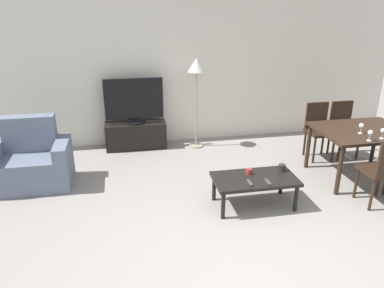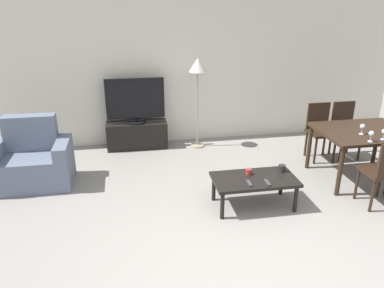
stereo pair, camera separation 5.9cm
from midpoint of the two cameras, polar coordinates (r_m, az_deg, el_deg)
name	(u,v)px [view 2 (the right image)]	position (r m, az deg, el deg)	size (l,w,h in m)	color
ground_plane	(247,280)	(3.75, 8.89, -19.77)	(18.00, 18.00, 0.00)	gray
wall_back	(184,66)	(6.59, -1.00, 11.84)	(7.89, 0.06, 2.70)	silver
armchair	(32,162)	(5.62, -22.97, -2.58)	(1.07, 0.69, 0.94)	slate
tv_stand	(137,135)	(6.55, -8.10, 1.39)	(1.03, 0.37, 0.45)	black
tv	(135,101)	(6.37, -8.39, 6.54)	(0.98, 0.32, 0.76)	black
coffee_table	(254,181)	(4.70, 9.85, -5.62)	(1.03, 0.55, 0.39)	black
dining_table	(363,136)	(5.77, 24.92, 1.13)	(1.24, 0.98, 0.73)	black
dining_chair_near	(384,170)	(5.11, 27.54, -3.60)	(0.40, 0.40, 0.89)	black
dining_chair_far	(345,126)	(6.56, 22.49, 2.50)	(0.40, 0.40, 0.89)	black
dining_chair_far_left	(320,128)	(6.34, 19.16, 2.33)	(0.40, 0.40, 0.89)	black
floor_lamp	(198,72)	(6.25, 1.15, 10.86)	(0.29, 0.29, 1.54)	gray
remote_primary	(267,183)	(4.57, 11.80, -5.79)	(0.04, 0.15, 0.02)	#38383D
remote_secondary	(249,183)	(4.52, 9.08, -5.91)	(0.04, 0.15, 0.02)	#38383D
cup_white_near	(249,172)	(4.74, 8.97, -4.20)	(0.07, 0.07, 0.07)	maroon
cup_colored_far	(282,168)	(4.90, 13.89, -3.60)	(0.09, 0.09, 0.09)	black
wine_glass_left	(384,132)	(5.45, 27.52, 1.60)	(0.07, 0.07, 0.15)	silver
wine_glass_center	(371,134)	(5.30, 25.94, 1.35)	(0.07, 0.07, 0.15)	silver
wine_glass_right	(362,127)	(5.54, 24.82, 2.35)	(0.07, 0.07, 0.15)	silver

